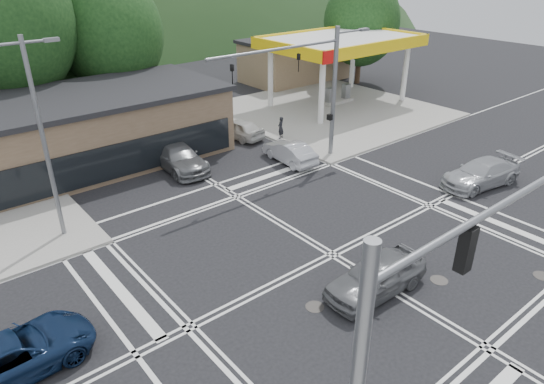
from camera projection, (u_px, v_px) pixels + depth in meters
ground at (333, 255)px, 21.09m from camera, size 120.00×120.00×0.00m
sidewalk_ne at (329, 110)px, 39.96m from camera, size 16.00×16.00×0.15m
gas_station_canopy at (341, 44)px, 39.56m from camera, size 12.32×8.34×5.75m
convenience_store at (294, 61)px, 48.90m from camera, size 10.00×6.00×3.80m
commercial_row at (19, 145)px, 27.43m from camera, size 24.00×8.00×4.00m
tree_n_b at (2, 22)px, 30.83m from camera, size 9.00×9.00×12.98m
tree_n_c at (111, 33)px, 35.38m from camera, size 7.60×7.60×10.87m
tree_n_e at (49, 22)px, 36.16m from camera, size 8.40×8.40×11.98m
tree_ne at (362, 22)px, 45.96m from camera, size 7.20×7.20×9.99m
streetlight_nw at (43, 132)px, 20.28m from camera, size 2.50×0.25×9.00m
signal_mast_ne at (320, 80)px, 28.45m from camera, size 11.65×0.30×8.00m
signal_mast_sw at (419, 334)px, 9.51m from camera, size 9.14×0.28×8.00m
car_blue_west at (14, 355)px, 14.96m from camera, size 5.03×2.60×1.36m
car_grey_center at (376, 276)px, 18.47m from camera, size 4.52×1.91×1.53m
car_silver_east at (481, 173)px, 27.07m from camera, size 5.25×2.84×1.45m
car_queue_a at (290, 152)px, 30.08m from camera, size 1.72×4.17×1.34m
car_queue_b at (238, 128)px, 34.03m from camera, size 2.30×4.29×1.39m
car_northbound at (178, 157)px, 29.15m from camera, size 2.39×5.37×1.53m
pedestrian at (281, 128)px, 33.50m from camera, size 0.66×0.55×1.53m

